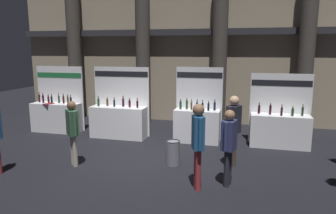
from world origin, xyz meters
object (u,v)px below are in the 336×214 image
(visitor_0, at_px, (198,139))
(exhibitor_booth_2, at_px, (197,123))
(exhibitor_booth_1, at_px, (119,119))
(exhibitor_booth_0, at_px, (57,115))
(exhibitor_booth_3, at_px, (280,128))
(visitor_5, at_px, (229,141))
(visitor_2, at_px, (73,128))
(visitor_1, at_px, (233,124))
(trash_bin, at_px, (173,153))

(visitor_0, bearing_deg, exhibitor_booth_2, -11.65)
(exhibitor_booth_1, xyz_separation_m, visitor_0, (3.16, -3.31, 0.48))
(exhibitor_booth_0, relative_size, exhibitor_booth_3, 1.05)
(visitor_5, bearing_deg, visitor_0, 135.44)
(exhibitor_booth_2, xyz_separation_m, visitor_2, (-2.73, -2.83, 0.37))
(exhibitor_booth_3, bearing_deg, exhibitor_booth_2, -177.79)
(visitor_1, distance_m, visitor_5, 1.17)
(exhibitor_booth_3, distance_m, trash_bin, 3.61)
(exhibitor_booth_2, relative_size, exhibitor_booth_3, 1.07)
(visitor_0, relative_size, visitor_2, 1.11)
(exhibitor_booth_2, bearing_deg, exhibitor_booth_0, 179.47)
(exhibitor_booth_0, height_order, visitor_0, exhibitor_booth_0)
(trash_bin, bearing_deg, visitor_0, -57.05)
(trash_bin, xyz_separation_m, visitor_0, (0.82, -1.27, 0.78))
(exhibitor_booth_2, height_order, exhibitor_booth_3, exhibitor_booth_2)
(exhibitor_booth_0, height_order, exhibitor_booth_3, exhibitor_booth_0)
(exhibitor_booth_0, xyz_separation_m, visitor_5, (6.23, -3.14, 0.39))
(exhibitor_booth_0, height_order, exhibitor_booth_1, exhibitor_booth_1)
(trash_bin, xyz_separation_m, visitor_5, (1.44, -0.92, 0.69))
(exhibitor_booth_3, bearing_deg, exhibitor_booth_0, -179.63)
(trash_bin, distance_m, visitor_1, 1.69)
(exhibitor_booth_1, height_order, trash_bin, exhibitor_booth_1)
(visitor_2, xyz_separation_m, visitor_5, (3.87, -0.26, 0.01))
(exhibitor_booth_0, xyz_separation_m, exhibitor_booth_3, (7.59, 0.05, -0.03))
(exhibitor_booth_1, height_order, exhibitor_booth_2, exhibitor_booth_2)
(exhibitor_booth_2, bearing_deg, visitor_0, -81.22)
(exhibitor_booth_3, xyz_separation_m, visitor_2, (-5.23, -2.93, 0.41))
(exhibitor_booth_0, xyz_separation_m, trash_bin, (4.79, -2.22, -0.29))
(visitor_0, relative_size, visitor_5, 1.10)
(exhibitor_booth_1, distance_m, visitor_0, 4.60)
(exhibitor_booth_3, height_order, trash_bin, exhibitor_booth_3)
(visitor_5, bearing_deg, exhibitor_booth_1, 67.75)
(visitor_0, height_order, visitor_2, visitor_0)
(visitor_1, bearing_deg, exhibitor_booth_3, -8.32)
(exhibitor_booth_0, height_order, visitor_1, exhibitor_booth_0)
(exhibitor_booth_1, relative_size, visitor_5, 1.39)
(visitor_5, bearing_deg, exhibitor_booth_2, 36.26)
(exhibitor_booth_2, bearing_deg, trash_bin, -97.70)
(exhibitor_booth_1, xyz_separation_m, trash_bin, (2.33, -2.04, -0.30))
(exhibitor_booth_2, relative_size, visitor_1, 1.30)
(exhibitor_booth_1, bearing_deg, visitor_5, -38.22)
(visitor_2, bearing_deg, visitor_1, -123.24)
(visitor_0, distance_m, visitor_1, 1.65)
(visitor_1, bearing_deg, exhibitor_booth_2, 56.28)
(exhibitor_booth_1, relative_size, exhibitor_booth_3, 1.06)
(exhibitor_booth_0, bearing_deg, exhibitor_booth_1, -4.00)
(exhibitor_booth_1, xyz_separation_m, visitor_1, (3.82, -1.81, 0.48))
(exhibitor_booth_0, relative_size, trash_bin, 3.64)
(exhibitor_booth_3, height_order, visitor_1, exhibitor_booth_3)
(exhibitor_booth_1, distance_m, trash_bin, 3.12)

